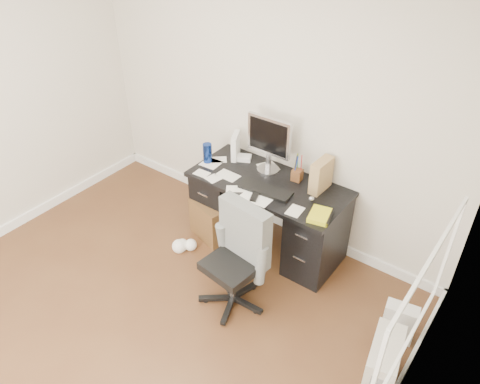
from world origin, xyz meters
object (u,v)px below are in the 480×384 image
object	(u,v)px
lcd_monitor	(269,145)
wicker_basket	(217,217)
desk	(268,212)
keyboard	(265,190)
pc_tower	(382,365)
office_chair	(232,260)

from	to	relation	value
lcd_monitor	wicker_basket	distance (m)	0.97
desk	wicker_basket	bearing A→B (deg)	-161.93
desk	keyboard	bearing A→B (deg)	-68.70
lcd_monitor	pc_tower	bearing A→B (deg)	-31.06
wicker_basket	lcd_monitor	bearing A→B (deg)	40.29
desk	wicker_basket	size ratio (longest dim) A/B	3.60
keyboard	pc_tower	xyz separation A→B (m)	(1.49, -0.68, -0.54)
lcd_monitor	wicker_basket	xyz separation A→B (m)	(-0.38, -0.33, -0.83)
desk	lcd_monitor	bearing A→B (deg)	125.95
keyboard	desk	bearing A→B (deg)	105.69
pc_tower	lcd_monitor	bearing A→B (deg)	138.43
lcd_monitor	wicker_basket	world-z (taller)	lcd_monitor
lcd_monitor	pc_tower	xyz separation A→B (m)	(1.67, -0.98, -0.81)
desk	lcd_monitor	size ratio (longest dim) A/B	2.62
pc_tower	wicker_basket	xyz separation A→B (m)	(-2.05, 0.66, -0.02)
desk	lcd_monitor	world-z (taller)	lcd_monitor
wicker_basket	desk	bearing A→B (deg)	18.07
office_chair	pc_tower	world-z (taller)	office_chair
desk	wicker_basket	world-z (taller)	desk
pc_tower	wicker_basket	distance (m)	2.15
keyboard	pc_tower	size ratio (longest dim) A/B	1.08
lcd_monitor	office_chair	bearing A→B (deg)	-72.99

